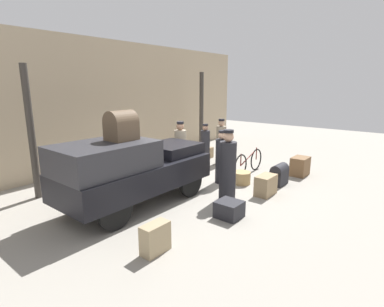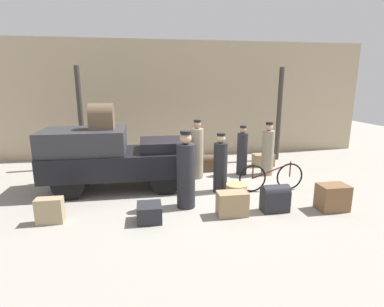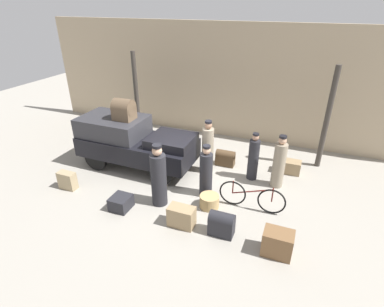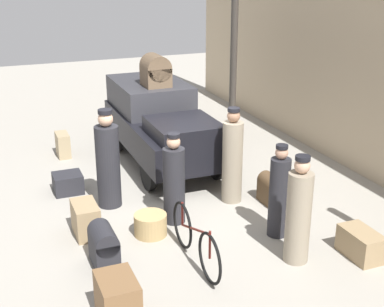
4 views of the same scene
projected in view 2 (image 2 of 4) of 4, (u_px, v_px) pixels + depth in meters
The scene contains 20 objects.
ground_plane at pixel (186, 188), 8.47m from camera, with size 30.00×30.00×0.00m, color gray.
station_building_facade at pixel (172, 100), 11.86m from camera, with size 16.00×0.15×4.50m.
canopy_pillar_left at pixel (81, 118), 10.16m from camera, with size 0.18×0.18×3.46m.
canopy_pillar_right at pixel (279, 115), 11.27m from camera, with size 0.18×0.18×3.46m.
truck at pixel (113, 155), 8.25m from camera, with size 3.95×1.64×1.69m.
bicycle at pixel (271, 177), 8.17m from camera, with size 1.83×0.04×0.81m.
wicker_basket at pixel (236, 191), 7.71m from camera, with size 0.55×0.55×0.37m.
porter_standing_middle at pixel (242, 152), 9.58m from camera, with size 0.33×0.33×1.58m.
porter_lifting_near_truck at pixel (197, 152), 9.21m from camera, with size 0.38×0.38×1.82m.
porter_with_bicycle at pixel (220, 165), 8.05m from camera, with size 0.37×0.37×1.62m.
conductor_in_dark_uniform at pixel (268, 151), 9.55m from camera, with size 0.38×0.38×1.70m.
porter_carrying_trunk at pixel (186, 173), 7.01m from camera, with size 0.43×0.43×1.85m.
trunk_barrel_dark at pixel (207, 163), 10.02m from camera, with size 0.65×0.32×0.56m.
trunk_umber_medium at pixel (149, 213), 6.42m from camera, with size 0.52×0.55×0.38m.
trunk_wicker_pale at pixel (50, 211), 6.31m from camera, with size 0.55×0.27×0.55m.
suitcase_small_leather at pixel (263, 160), 10.67m from camera, with size 0.72×0.42×0.43m.
suitcase_black_upright at pixel (232, 204), 6.68m from camera, with size 0.67×0.39×0.55m.
suitcase_tan_flat at pixel (333, 197), 6.97m from camera, with size 0.67×0.47×0.61m.
trunk_large_brown at pixel (275, 198), 6.89m from camera, with size 0.62×0.36×0.64m.
trunk_on_truck_roof at pixel (101, 117), 7.97m from camera, with size 0.63×0.55×0.69m.
Camera 2 is at (-1.11, -7.94, 2.91)m, focal length 28.00 mm.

